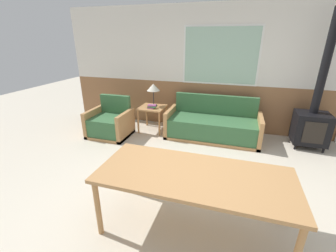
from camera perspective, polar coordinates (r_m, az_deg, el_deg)
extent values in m
plane|color=beige|center=(3.25, 5.46, -17.21)|extent=(16.00, 16.00, 0.00)
cube|color=#8E603D|center=(5.36, 11.63, 4.89)|extent=(7.20, 0.06, 1.06)
cube|color=silver|center=(5.15, 12.81, 19.43)|extent=(7.20, 0.06, 1.64)
cube|color=white|center=(5.11, 13.16, 17.01)|extent=(1.61, 0.01, 1.22)
cube|color=#99BCA8|center=(5.11, 13.16, 17.00)|extent=(1.53, 0.02, 1.14)
cube|color=#B27F4C|center=(4.96, 11.00, -2.63)|extent=(1.94, 0.82, 0.06)
cube|color=#38663D|center=(4.85, 11.15, -0.38)|extent=(1.78, 0.74, 0.38)
cube|color=#38663D|center=(5.08, 11.99, 5.36)|extent=(1.78, 0.10, 0.43)
cube|color=#B27F4C|center=(5.02, 0.64, 1.30)|extent=(0.08, 0.82, 0.58)
cube|color=#B27F4C|center=(4.87, 22.13, -1.06)|extent=(0.08, 0.82, 0.58)
cube|color=#B27F4C|center=(5.14, -14.35, -2.01)|extent=(0.86, 0.73, 0.06)
cube|color=#38663D|center=(5.05, -14.69, 0.16)|extent=(0.70, 0.65, 0.37)
cube|color=#38663D|center=(5.20, -13.18, 5.46)|extent=(0.70, 0.10, 0.41)
cube|color=#B27F4C|center=(5.26, -18.25, 1.10)|extent=(0.08, 0.73, 0.57)
cube|color=#B27F4C|center=(4.86, -10.68, 0.18)|extent=(0.08, 0.73, 0.57)
cube|color=#B27F4C|center=(5.10, -4.00, 4.70)|extent=(0.56, 0.56, 0.03)
cylinder|color=#B27F4C|center=(5.07, -7.59, 1.07)|extent=(0.04, 0.04, 0.54)
cylinder|color=#B27F4C|center=(4.89, -2.23, 0.46)|extent=(0.04, 0.04, 0.54)
cylinder|color=#B27F4C|center=(5.50, -5.43, 2.82)|extent=(0.04, 0.04, 0.54)
cylinder|color=#B27F4C|center=(5.34, -0.44, 2.32)|extent=(0.04, 0.04, 0.54)
cylinder|color=#262628|center=(5.19, -3.64, 5.27)|extent=(0.16, 0.16, 0.02)
cylinder|color=#262628|center=(5.14, -3.68, 7.15)|extent=(0.02, 0.02, 0.33)
cone|color=beige|center=(5.08, -3.75, 9.81)|extent=(0.29, 0.29, 0.16)
cube|color=#994C84|center=(5.00, -4.25, 4.69)|extent=(0.16, 0.15, 0.03)
cube|color=#2D7F3D|center=(4.99, -4.05, 4.96)|extent=(0.18, 0.15, 0.02)
cube|color=#994C84|center=(4.99, -4.09, 5.25)|extent=(0.20, 0.15, 0.03)
cube|color=#B27F4C|center=(2.39, 6.67, -12.33)|extent=(2.02, 0.87, 0.04)
cylinder|color=#B27F4C|center=(2.65, -17.38, -19.29)|extent=(0.06, 0.06, 0.68)
cylinder|color=#B27F4C|center=(3.15, -9.77, -11.19)|extent=(0.06, 0.06, 0.68)
cylinder|color=#B27F4C|center=(2.95, 27.05, -16.13)|extent=(0.06, 0.06, 0.68)
cylinder|color=black|center=(5.03, 29.56, -4.63)|extent=(0.04, 0.04, 0.10)
cylinder|color=black|center=(5.16, 34.72, -5.09)|extent=(0.04, 0.04, 0.10)
cylinder|color=black|center=(5.39, 28.78, -2.79)|extent=(0.04, 0.04, 0.10)
cylinder|color=black|center=(5.52, 33.62, -3.27)|extent=(0.04, 0.04, 0.10)
cube|color=black|center=(5.15, 32.43, -0.41)|extent=(0.60, 0.51, 0.60)
cube|color=black|center=(4.91, 33.11, -1.49)|extent=(0.36, 0.01, 0.42)
cylinder|color=black|center=(4.95, 35.13, 12.86)|extent=(0.15, 0.15, 1.81)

